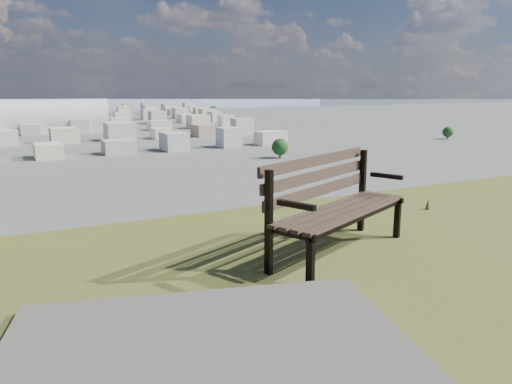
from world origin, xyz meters
TOP-DOWN VIEW (x-y plane):
  - park_bench at (0.04, 2.29)m, footprint 2.05×1.38m
  - arena at (25.55, 310.36)m, footprint 62.42×33.41m
  - city_blocks at (0.00, 394.44)m, footprint 395.00×361.00m

SIDE VIEW (x-z plane):
  - city_blocks at x=0.00m, z-range 0.00..7.00m
  - arena at x=25.55m, z-range -6.63..18.46m
  - park_bench at x=0.04m, z-range 25.07..26.10m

